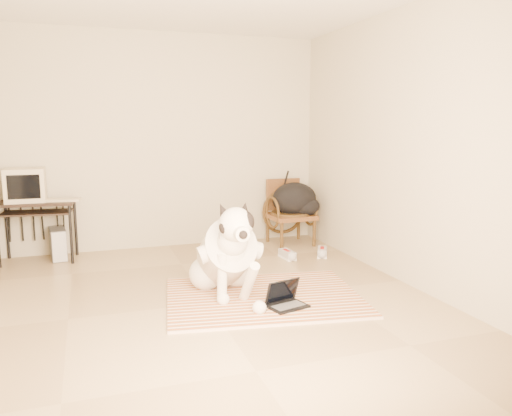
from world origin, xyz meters
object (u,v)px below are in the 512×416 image
dog (227,255)px  pc_tower (58,244)px  computer_desk (37,210)px  laptop (285,300)px  backpack (296,200)px  rattan_chair (289,212)px  crt_monitor (25,185)px

dog → pc_tower: 2.42m
computer_desk → dog: bearing=-46.0°
laptop → backpack: 2.42m
rattan_chair → backpack: rattan_chair is taller
crt_monitor → dog: bearing=-45.2°
dog → backpack: size_ratio=2.17×
computer_desk → pc_tower: (0.20, 0.04, -0.42)m
computer_desk → crt_monitor: crt_monitor is taller
dog → backpack: 2.16m
laptop → rattan_chair: rattan_chair is taller
backpack → rattan_chair: bearing=131.6°
laptop → rattan_chair: 2.43m
rattan_chair → laptop: bearing=-113.2°
crt_monitor → rattan_chair: (3.18, -0.16, -0.46)m
crt_monitor → backpack: (3.25, -0.24, -0.30)m
computer_desk → rattan_chair: bearing=-2.0°
pc_tower → laptop: bearing=-50.7°
pc_tower → rattan_chair: (2.88, -0.15, 0.24)m
dog → rattan_chair: size_ratio=1.55×
dog → laptop: dog is taller
pc_tower → rattan_chair: 2.89m
backpack → computer_desk: bearing=176.7°
computer_desk → rattan_chair: 3.09m
crt_monitor → rattan_chair: 3.22m
computer_desk → rattan_chair: (3.08, -0.11, -0.18)m
dog → computer_desk: 2.53m
dog → backpack: (1.40, 1.63, 0.21)m
rattan_chair → pc_tower: bearing=177.1°
computer_desk → pc_tower: bearing=11.4°
dog → laptop: bearing=-52.9°
backpack → laptop: bearing=-115.5°
laptop → backpack: (1.02, 2.13, 0.51)m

